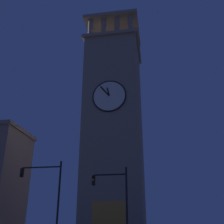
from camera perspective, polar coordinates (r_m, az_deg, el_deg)
name	(u,v)px	position (r m, az deg, el deg)	size (l,w,h in m)	color
clocktower	(114,130)	(32.68, 0.44, -3.69)	(6.95, 7.42, 29.15)	gray
traffic_signal_near	(47,190)	(24.38, -13.30, -15.52)	(3.68, 0.41, 6.97)	black
traffic_signal_mid	(116,196)	(22.21, 0.84, -17.00)	(2.83, 0.41, 6.17)	black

